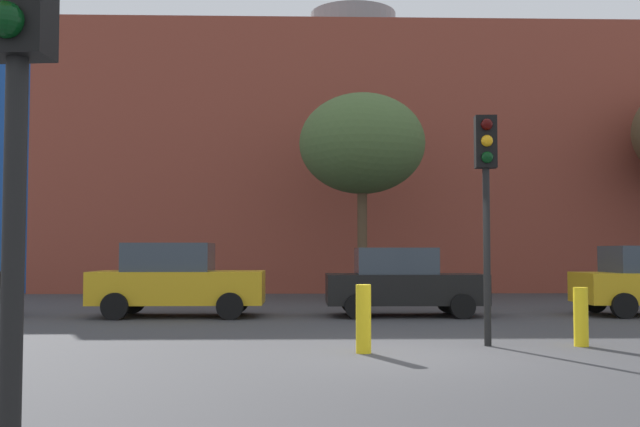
{
  "coord_description": "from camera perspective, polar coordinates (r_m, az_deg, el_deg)",
  "views": [
    {
      "loc": [
        -1.74,
        -11.33,
        1.58
      ],
      "look_at": [
        -1.19,
        8.67,
        2.63
      ],
      "focal_mm": 41.42,
      "sensor_mm": 36.0,
      "label": 1
    }
  ],
  "objects": [
    {
      "name": "ground_plane",
      "position": [
        11.57,
        7.21,
        -10.83
      ],
      "size": [
        200.0,
        200.0,
        0.0
      ],
      "primitive_type": "plane",
      "color": "#38383A"
    },
    {
      "name": "parked_car_2",
      "position": [
        18.52,
        6.38,
        -5.28
      ],
      "size": [
        3.9,
        1.92,
        1.69
      ],
      "color": "black",
      "rests_on": "ground_plane"
    },
    {
      "name": "bollard_yellow_1",
      "position": [
        13.26,
        19.51,
        -7.53
      ],
      "size": [
        0.24,
        0.24,
        0.99
      ],
      "primitive_type": "cylinder",
      "color": "yellow",
      "rests_on": "ground_plane"
    },
    {
      "name": "bollard_yellow_0",
      "position": [
        11.69,
        3.38,
        -8.13
      ],
      "size": [
        0.24,
        0.24,
        1.07
      ],
      "primitive_type": "cylinder",
      "color": "yellow",
      "rests_on": "ground_plane"
    },
    {
      "name": "bare_tree_0",
      "position": [
        24.58,
        3.27,
        5.36
      ],
      "size": [
        4.17,
        4.17,
        6.85
      ],
      "color": "brown",
      "rests_on": "ground_plane"
    },
    {
      "name": "traffic_light_near_left",
      "position": [
        4.43,
        -22.48,
        10.71
      ],
      "size": [
        0.38,
        0.38,
        3.54
      ],
      "rotation": [
        0.0,
        0.0,
        -1.67
      ],
      "color": "black",
      "rests_on": "ground_plane"
    },
    {
      "name": "building_backdrop",
      "position": [
        34.41,
        2.59,
        3.33
      ],
      "size": [
        39.74,
        11.58,
        12.78
      ],
      "color": "brown",
      "rests_on": "ground_plane"
    },
    {
      "name": "traffic_light_island",
      "position": [
        12.88,
        12.72,
        2.85
      ],
      "size": [
        0.38,
        0.37,
        3.91
      ],
      "rotation": [
        0.0,
        0.0,
        -1.64
      ],
      "color": "black",
      "rests_on": "ground_plane"
    },
    {
      "name": "parked_car_1",
      "position": [
        18.6,
        -11.04,
        -5.06
      ],
      "size": [
        4.17,
        2.05,
        1.81
      ],
      "color": "gold",
      "rests_on": "ground_plane"
    }
  ]
}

